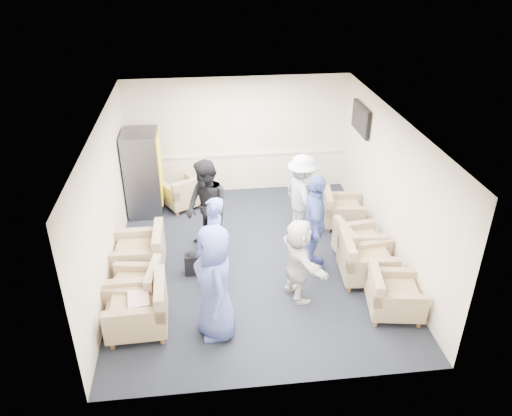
{
  "coord_description": "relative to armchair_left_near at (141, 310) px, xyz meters",
  "views": [
    {
      "loc": [
        -0.85,
        -7.71,
        5.33
      ],
      "look_at": [
        0.09,
        0.2,
        0.99
      ],
      "focal_mm": 35.0,
      "sensor_mm": 36.0,
      "label": 1
    }
  ],
  "objects": [
    {
      "name": "floor",
      "position": [
        1.89,
        1.66,
        -0.36
      ],
      "size": [
        6.0,
        6.0,
        0.0
      ],
      "primitive_type": "plane",
      "color": "black",
      "rests_on": "ground"
    },
    {
      "name": "back_wall",
      "position": [
        1.89,
        4.66,
        0.99
      ],
      "size": [
        5.0,
        0.02,
        2.7
      ],
      "primitive_type": "cube",
      "color": "beige",
      "rests_on": "floor"
    },
    {
      "name": "person_back_right",
      "position": [
        2.96,
        2.51,
        0.49
      ],
      "size": [
        0.92,
        1.23,
        1.7
      ],
      "primitive_type": "imported",
      "rotation": [
        0.0,
        0.0,
        1.86
      ],
      "color": "silver",
      "rests_on": "floor"
    },
    {
      "name": "backpack",
      "position": [
        0.77,
        1.35,
        -0.12
      ],
      "size": [
        0.27,
        0.2,
        0.47
      ],
      "rotation": [
        0.0,
        0.0,
        -0.01
      ],
      "color": "black",
      "rests_on": "floor"
    },
    {
      "name": "vending_machine",
      "position": [
        -0.2,
        3.82,
        0.56
      ],
      "size": [
        0.74,
        0.87,
        1.83
      ],
      "color": "#505058",
      "rests_on": "floor"
    },
    {
      "name": "armchair_right_midnear",
      "position": [
        3.74,
        0.86,
        -0.0
      ],
      "size": [
        0.95,
        0.95,
        0.71
      ],
      "rotation": [
        0.0,
        0.0,
        1.5
      ],
      "color": "#917A5E",
      "rests_on": "floor"
    },
    {
      "name": "pillow",
      "position": [
        -0.01,
        -0.0,
        0.18
      ],
      "size": [
        0.36,
        0.44,
        0.12
      ],
      "primitive_type": "cube",
      "rotation": [
        0.0,
        0.0,
        -1.45
      ],
      "color": "silver",
      "rests_on": "armchair_left_near"
    },
    {
      "name": "armchair_left_near",
      "position": [
        0.0,
        0.0,
        0.0
      ],
      "size": [
        0.93,
        0.93,
        0.72
      ],
      "rotation": [
        0.0,
        0.0,
        -1.54
      ],
      "color": "#917A5E",
      "rests_on": "floor"
    },
    {
      "name": "armchair_right_midfar",
      "position": [
        3.82,
        1.42,
        -0.03
      ],
      "size": [
        0.93,
        0.93,
        0.66
      ],
      "rotation": [
        0.0,
        0.0,
        1.7
      ],
      "color": "#917A5E",
      "rests_on": "floor"
    },
    {
      "name": "ceiling",
      "position": [
        1.89,
        1.66,
        2.34
      ],
      "size": [
        6.0,
        6.0,
        0.0
      ],
      "primitive_type": "plane",
      "rotation": [
        3.14,
        0.0,
        0.0
      ],
      "color": "silver",
      "rests_on": "back_wall"
    },
    {
      "name": "armchair_corner",
      "position": [
        0.6,
        3.92,
        -0.04
      ],
      "size": [
        1.08,
        1.08,
        0.64
      ],
      "rotation": [
        0.0,
        0.0,
        3.65
      ],
      "color": "#917A5E",
      "rests_on": "floor"
    },
    {
      "name": "chair_rail",
      "position": [
        1.89,
        4.64,
        0.54
      ],
      "size": [
        4.98,
        0.04,
        0.06
      ],
      "primitive_type": "cube",
      "color": "white",
      "rests_on": "back_wall"
    },
    {
      "name": "armchair_left_mid",
      "position": [
        -0.1,
        0.57,
        -0.04
      ],
      "size": [
        0.91,
        0.91,
        0.64
      ],
      "rotation": [
        0.0,
        0.0,
        -1.72
      ],
      "color": "#917A5E",
      "rests_on": "floor"
    },
    {
      "name": "person_back_left",
      "position": [
        1.09,
        2.03,
        0.58
      ],
      "size": [
        1.07,
        1.14,
        1.87
      ],
      "primitive_type": "imported",
      "rotation": [
        0.0,
        0.0,
        -1.05
      ],
      "color": "black",
      "rests_on": "floor"
    },
    {
      "name": "person_mid_right",
      "position": [
        2.94,
        1.27,
        0.56
      ],
      "size": [
        0.61,
        1.13,
        1.84
      ],
      "primitive_type": "imported",
      "rotation": [
        0.0,
        0.0,
        1.42
      ],
      "color": "#4454A3",
      "rests_on": "floor"
    },
    {
      "name": "person_front_right",
      "position": [
        2.5,
        0.5,
        0.37
      ],
      "size": [
        0.77,
        1.42,
        1.46
      ],
      "primitive_type": "imported",
      "rotation": [
        0.0,
        0.0,
        1.84
      ],
      "color": "silver",
      "rests_on": "floor"
    },
    {
      "name": "left_wall",
      "position": [
        -0.61,
        1.66,
        0.99
      ],
      "size": [
        0.02,
        6.0,
        2.7
      ],
      "primitive_type": "cube",
      "color": "beige",
      "rests_on": "floor"
    },
    {
      "name": "tv",
      "position": [
        4.33,
        3.46,
        1.69
      ],
      "size": [
        0.1,
        1.0,
        0.58
      ],
      "color": "black",
      "rests_on": "right_wall"
    },
    {
      "name": "person_front_left",
      "position": [
        1.13,
        -0.21,
        0.57
      ],
      "size": [
        0.76,
        1.01,
        1.86
      ],
      "primitive_type": "imported",
      "rotation": [
        0.0,
        0.0,
        -1.38
      ],
      "color": "#4454A3",
      "rests_on": "floor"
    },
    {
      "name": "armchair_right_far",
      "position": [
        3.84,
        2.74,
        -0.04
      ],
      "size": [
        0.88,
        0.88,
        0.63
      ],
      "rotation": [
        0.0,
        0.0,
        1.45
      ],
      "color": "#917A5E",
      "rests_on": "floor"
    },
    {
      "name": "armchair_left_far",
      "position": [
        -0.11,
        1.53,
        0.0
      ],
      "size": [
        0.91,
        0.91,
        0.72
      ],
      "rotation": [
        0.0,
        0.0,
        -1.58
      ],
      "color": "#917A5E",
      "rests_on": "floor"
    },
    {
      "name": "front_wall",
      "position": [
        1.89,
        -1.34,
        0.99
      ],
      "size": [
        5.0,
        0.02,
        2.7
      ],
      "primitive_type": "cube",
      "color": "beige",
      "rests_on": "floor"
    },
    {
      "name": "armchair_right_near",
      "position": [
        3.91,
        -0.07,
        -0.03
      ],
      "size": [
        0.94,
        0.94,
        0.65
      ],
      "rotation": [
        0.0,
        0.0,
        1.41
      ],
      "color": "#917A5E",
      "rests_on": "floor"
    },
    {
      "name": "person_mid_left",
      "position": [
        1.17,
        0.99,
        0.47
      ],
      "size": [
        0.47,
        0.65,
        1.67
      ],
      "primitive_type": "imported",
      "rotation": [
        0.0,
        0.0,
        -1.45
      ],
      "color": "#4454A3",
      "rests_on": "floor"
    },
    {
      "name": "right_wall",
      "position": [
        4.39,
        1.66,
        0.99
      ],
      "size": [
        0.02,
        6.0,
        2.7
      ],
      "primitive_type": "cube",
      "color": "beige",
      "rests_on": "floor"
    }
  ]
}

